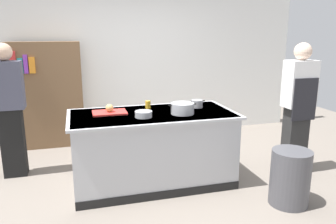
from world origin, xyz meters
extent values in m
plane|color=slate|center=(0.00, 0.00, 0.00)|extent=(10.00, 10.00, 0.00)
cube|color=white|center=(0.00, 2.10, 1.50)|extent=(6.40, 0.12, 3.00)
cube|color=#B7BABF|center=(0.00, 0.00, 0.45)|extent=(1.90, 0.90, 0.90)
cube|color=#B7BABF|center=(0.00, 0.00, 0.89)|extent=(1.98, 0.98, 0.03)
cube|color=black|center=(0.00, -0.46, 0.05)|extent=(1.90, 0.01, 0.10)
cube|color=red|center=(-0.50, 0.13, 0.91)|extent=(0.40, 0.28, 0.02)
sphere|color=tan|center=(-0.49, 0.12, 0.97)|extent=(0.09, 0.09, 0.09)
cylinder|color=#B7BABF|center=(0.34, -0.13, 0.97)|extent=(0.27, 0.27, 0.13)
cube|color=black|center=(0.18, -0.13, 1.01)|extent=(0.04, 0.02, 0.01)
cube|color=black|center=(0.49, -0.13, 1.01)|extent=(0.04, 0.02, 0.01)
cylinder|color=#99999E|center=(0.62, 0.14, 0.95)|extent=(0.15, 0.15, 0.10)
cube|color=black|center=(0.53, 0.14, 0.98)|extent=(0.04, 0.02, 0.01)
cube|color=black|center=(0.71, 0.14, 0.98)|extent=(0.04, 0.02, 0.01)
cylinder|color=#B7BABF|center=(-0.14, -0.16, 0.94)|extent=(0.20, 0.20, 0.07)
cylinder|color=yellow|center=(0.00, 0.25, 0.95)|extent=(0.07, 0.07, 0.10)
cylinder|color=#4C4C51|center=(1.32, -0.91, 0.31)|extent=(0.42, 0.42, 0.62)
cube|color=#282828|center=(1.89, -0.18, 0.45)|extent=(0.28, 0.20, 0.90)
cube|color=white|center=(1.89, -0.18, 1.20)|extent=(0.38, 0.24, 0.60)
sphere|color=beige|center=(1.89, -0.18, 1.61)|extent=(0.22, 0.22, 0.22)
cube|color=#232328|center=(1.89, -0.30, 1.02)|extent=(0.34, 0.02, 0.54)
cube|color=black|center=(-1.69, 0.71, 0.45)|extent=(0.28, 0.20, 0.90)
cube|color=#444557|center=(-1.69, 0.71, 1.20)|extent=(0.38, 0.24, 0.60)
sphere|color=#D3AA8C|center=(-1.69, 0.71, 1.61)|extent=(0.22, 0.22, 0.22)
cube|color=brown|center=(-1.32, 1.80, 0.85)|extent=(1.10, 0.28, 1.70)
cube|color=red|center=(-1.75, 1.64, 1.40)|extent=(0.09, 0.03, 0.34)
cube|color=teal|center=(-1.65, 1.64, 1.35)|extent=(0.07, 0.03, 0.23)
cube|color=purple|center=(-1.57, 1.64, 1.37)|extent=(0.06, 0.03, 0.28)
cube|color=orange|center=(-1.49, 1.64, 1.35)|extent=(0.09, 0.03, 0.24)
camera|label=1|loc=(-0.85, -3.75, 1.85)|focal=35.34mm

